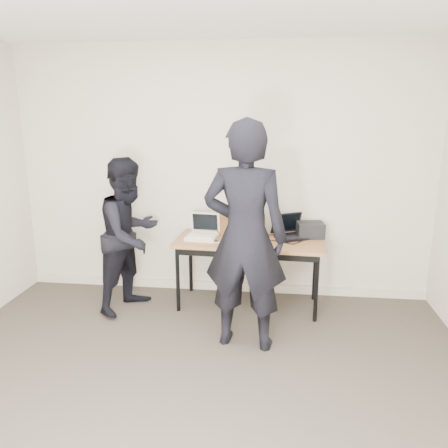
% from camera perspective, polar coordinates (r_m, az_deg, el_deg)
% --- Properties ---
extents(room, '(4.60, 4.60, 2.80)m').
position_cam_1_polar(room, '(2.57, -6.45, -0.11)').
color(room, '#3D362E').
rests_on(room, ground).
extents(desk, '(1.53, 0.73, 0.72)m').
position_cam_1_polar(desk, '(4.49, 3.24, -2.84)').
color(desk, '#915F37').
rests_on(desk, ground).
extents(laptop_beige, '(0.34, 0.33, 0.25)m').
position_cam_1_polar(laptop_beige, '(4.54, -2.80, -1.22)').
color(laptop_beige, beige).
rests_on(laptop_beige, desk).
extents(laptop_center, '(0.37, 0.36, 0.27)m').
position_cam_1_polar(laptop_center, '(4.44, 2.97, -1.43)').
color(laptop_center, black).
rests_on(laptop_center, desk).
extents(laptop_right, '(0.44, 0.44, 0.24)m').
position_cam_1_polar(laptop_right, '(4.62, 8.71, -1.02)').
color(laptop_right, black).
rests_on(laptop_right, desk).
extents(leather_satchel, '(0.38, 0.22, 0.25)m').
position_cam_1_polar(leather_satchel, '(4.67, 1.26, 0.23)').
color(leather_satchel, brown).
rests_on(leather_satchel, desk).
extents(tissue, '(0.14, 0.11, 0.08)m').
position_cam_1_polar(tissue, '(4.64, 1.64, 2.12)').
color(tissue, white).
rests_on(tissue, leather_satchel).
extents(equipment_box, '(0.30, 0.26, 0.15)m').
position_cam_1_polar(equipment_box, '(4.64, 11.21, -0.76)').
color(equipment_box, black).
rests_on(equipment_box, desk).
extents(power_brick, '(0.09, 0.06, 0.03)m').
position_cam_1_polar(power_brick, '(4.33, 0.21, -2.45)').
color(power_brick, black).
rests_on(power_brick, desk).
extents(cables, '(1.16, 0.42, 0.01)m').
position_cam_1_polar(cables, '(4.47, 3.85, -2.10)').
color(cables, silver).
rests_on(cables, desk).
extents(person_typist, '(0.76, 0.55, 1.96)m').
position_cam_1_polar(person_typist, '(3.64, 2.76, -1.73)').
color(person_typist, black).
rests_on(person_typist, ground).
extents(person_observer, '(0.86, 0.94, 1.57)m').
position_cam_1_polar(person_observer, '(4.51, -12.18, -1.45)').
color(person_observer, black).
rests_on(person_observer, ground).
extents(baseboard, '(4.50, 0.03, 0.10)m').
position_cam_1_polar(baseboard, '(5.07, -0.29, -8.09)').
color(baseboard, beige).
rests_on(baseboard, ground).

